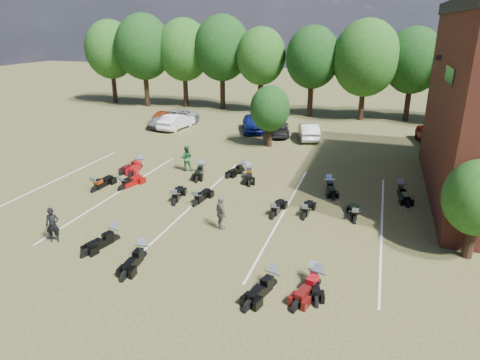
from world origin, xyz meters
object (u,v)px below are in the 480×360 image
at_px(person_green, 186,158).
at_px(person_black, 53,225).
at_px(car_4, 253,123).
at_px(person_grey, 221,213).
at_px(car_0, 161,118).
at_px(motorcycle_14, 139,168).
at_px(motorcycle_7, 122,190).
at_px(motorcycle_3, 142,258).

bearing_deg(person_green, person_black, 60.95).
height_order(car_4, person_grey, person_grey).
height_order(car_0, motorcycle_14, car_0).
bearing_deg(person_black, car_4, 54.76).
distance_m(car_4, person_black, 23.51).
distance_m(person_green, person_grey, 9.24).
distance_m(person_green, motorcycle_7, 5.08).
relative_size(car_4, motorcycle_7, 1.98).
relative_size(car_4, person_grey, 2.76).
height_order(car_0, person_black, person_black).
relative_size(motorcycle_7, motorcycle_14, 1.02).
bearing_deg(car_4, motorcycle_7, -120.69).
distance_m(car_4, person_green, 12.30).
bearing_deg(person_grey, car_0, -10.29).
bearing_deg(motorcycle_14, person_grey, -28.88).
distance_m(person_grey, motorcycle_14, 11.29).
distance_m(person_black, person_green, 11.22).
xyz_separation_m(person_black, motorcycle_14, (-1.91, 10.64, -0.83)).
xyz_separation_m(person_grey, motorcycle_7, (-7.52, 3.05, -0.83)).
relative_size(car_4, person_black, 2.76).
xyz_separation_m(car_0, motorcycle_3, (11.44, -23.31, -0.68)).
relative_size(car_0, motorcycle_3, 1.78).
xyz_separation_m(car_0, person_green, (8.35, -12.10, 0.21)).
bearing_deg(person_grey, motorcycle_3, 103.45).
height_order(car_4, motorcycle_7, car_4).
xyz_separation_m(person_green, person_grey, (5.33, -7.54, -0.06)).
distance_m(car_4, person_grey, 20.25).
relative_size(person_black, person_green, 0.94).
height_order(motorcycle_3, motorcycle_14, motorcycle_14).
bearing_deg(car_0, person_green, -61.79).
bearing_deg(car_4, person_grey, -97.53).
distance_m(car_0, person_grey, 23.94).
height_order(person_green, motorcycle_7, person_green).
bearing_deg(person_black, car_0, 77.48).
bearing_deg(person_grey, person_black, 72.38).
xyz_separation_m(person_green, motorcycle_7, (-2.19, -4.50, -0.89)).
relative_size(car_0, person_grey, 2.40).
distance_m(person_grey, motorcycle_3, 4.37).
xyz_separation_m(person_green, motorcycle_3, (3.09, -11.21, -0.89)).
relative_size(car_0, person_green, 2.25).
height_order(car_4, motorcycle_3, car_4).
height_order(person_green, person_grey, person_green).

